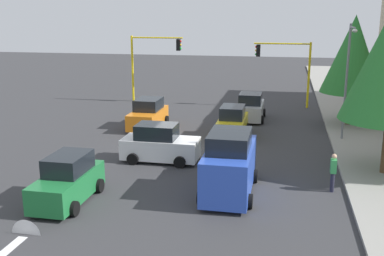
{
  "coord_description": "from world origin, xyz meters",
  "views": [
    {
      "loc": [
        24.27,
        5.69,
        7.55
      ],
      "look_at": [
        -0.61,
        0.57,
        1.2
      ],
      "focal_mm": 42.92,
      "sensor_mm": 36.0,
      "label": 1
    }
  ],
  "objects_px": {
    "traffic_signal_far_right": "(152,56)",
    "car_white": "(160,144)",
    "car_orange": "(148,115)",
    "delivery_van_blue": "(230,165)",
    "street_lamp_curbside": "(348,70)",
    "traffic_signal_far_left": "(286,61)",
    "car_green": "(68,181)",
    "tree_roadside_mid": "(353,54)",
    "car_silver": "(250,108)",
    "car_yellow": "(233,123)",
    "pedestrian_crossing": "(333,171)"
  },
  "relations": [
    {
      "from": "traffic_signal_far_right",
      "to": "car_white",
      "type": "xyz_separation_m",
      "value": [
        16.0,
        5.08,
        -3.14
      ]
    },
    {
      "from": "car_orange",
      "to": "delivery_van_blue",
      "type": "bearing_deg",
      "value": 32.99
    },
    {
      "from": "street_lamp_curbside",
      "to": "car_white",
      "type": "relative_size",
      "value": 1.75
    },
    {
      "from": "traffic_signal_far_left",
      "to": "car_green",
      "type": "xyz_separation_m",
      "value": [
        21.97,
        -8.51,
        -2.9
      ]
    },
    {
      "from": "traffic_signal_far_right",
      "to": "tree_roadside_mid",
      "type": "distance_m",
      "value": 16.83
    },
    {
      "from": "car_orange",
      "to": "car_green",
      "type": "relative_size",
      "value": 1.04
    },
    {
      "from": "street_lamp_curbside",
      "to": "traffic_signal_far_right",
      "type": "bearing_deg",
      "value": -124.88
    },
    {
      "from": "car_orange",
      "to": "street_lamp_curbside",
      "type": "bearing_deg",
      "value": 84.45
    },
    {
      "from": "car_orange",
      "to": "car_silver",
      "type": "relative_size",
      "value": 1.06
    },
    {
      "from": "car_orange",
      "to": "car_white",
      "type": "bearing_deg",
      "value": 21.66
    },
    {
      "from": "traffic_signal_far_left",
      "to": "car_yellow",
      "type": "relative_size",
      "value": 1.39
    },
    {
      "from": "tree_roadside_mid",
      "to": "traffic_signal_far_right",
      "type": "bearing_deg",
      "value": -110.91
    },
    {
      "from": "traffic_signal_far_right",
      "to": "car_white",
      "type": "relative_size",
      "value": 1.43
    },
    {
      "from": "street_lamp_curbside",
      "to": "car_silver",
      "type": "distance_m",
      "value": 8.53
    },
    {
      "from": "delivery_van_blue",
      "to": "car_silver",
      "type": "distance_m",
      "value": 14.41
    },
    {
      "from": "car_orange",
      "to": "tree_roadside_mid",
      "type": "bearing_deg",
      "value": 103.38
    },
    {
      "from": "tree_roadside_mid",
      "to": "car_orange",
      "type": "height_order",
      "value": "tree_roadside_mid"
    },
    {
      "from": "car_yellow",
      "to": "car_silver",
      "type": "distance_m",
      "value": 5.02
    },
    {
      "from": "street_lamp_curbside",
      "to": "tree_roadside_mid",
      "type": "distance_m",
      "value": 4.5
    },
    {
      "from": "car_orange",
      "to": "car_green",
      "type": "distance_m",
      "value": 12.81
    },
    {
      "from": "car_orange",
      "to": "car_yellow",
      "type": "bearing_deg",
      "value": 79.09
    },
    {
      "from": "car_yellow",
      "to": "delivery_van_blue",
      "type": "bearing_deg",
      "value": 5.95
    },
    {
      "from": "car_white",
      "to": "car_yellow",
      "type": "height_order",
      "value": "same"
    },
    {
      "from": "tree_roadside_mid",
      "to": "delivery_van_blue",
      "type": "distance_m",
      "value": 15.61
    },
    {
      "from": "traffic_signal_far_right",
      "to": "car_silver",
      "type": "height_order",
      "value": "traffic_signal_far_right"
    },
    {
      "from": "delivery_van_blue",
      "to": "car_orange",
      "type": "bearing_deg",
      "value": -147.01
    },
    {
      "from": "car_silver",
      "to": "pedestrian_crossing",
      "type": "relative_size",
      "value": 2.3
    },
    {
      "from": "traffic_signal_far_left",
      "to": "car_white",
      "type": "bearing_deg",
      "value": -21.39
    },
    {
      "from": "car_yellow",
      "to": "pedestrian_crossing",
      "type": "xyz_separation_m",
      "value": [
        8.3,
        5.35,
        0.01
      ]
    },
    {
      "from": "tree_roadside_mid",
      "to": "car_silver",
      "type": "bearing_deg",
      "value": -95.66
    },
    {
      "from": "car_white",
      "to": "delivery_van_blue",
      "type": "bearing_deg",
      "value": 48.0
    },
    {
      "from": "car_green",
      "to": "car_silver",
      "type": "distance_m",
      "value": 17.73
    },
    {
      "from": "tree_roadside_mid",
      "to": "car_orange",
      "type": "distance_m",
      "value": 14.28
    },
    {
      "from": "traffic_signal_far_right",
      "to": "street_lamp_curbside",
      "type": "bearing_deg",
      "value": 55.12
    },
    {
      "from": "street_lamp_curbside",
      "to": "car_green",
      "type": "xyz_separation_m",
      "value": [
        11.58,
        -12.06,
        -3.45
      ]
    },
    {
      "from": "traffic_signal_far_right",
      "to": "car_yellow",
      "type": "xyz_separation_m",
      "value": [
        10.3,
        8.24,
        -3.14
      ]
    },
    {
      "from": "car_white",
      "to": "car_green",
      "type": "relative_size",
      "value": 1.0
    },
    {
      "from": "street_lamp_curbside",
      "to": "car_green",
      "type": "bearing_deg",
      "value": -46.16
    },
    {
      "from": "traffic_signal_far_right",
      "to": "car_orange",
      "type": "distance_m",
      "value": 9.98
    },
    {
      "from": "car_orange",
      "to": "pedestrian_crossing",
      "type": "distance_m",
      "value": 14.66
    },
    {
      "from": "car_green",
      "to": "traffic_signal_far_right",
      "type": "bearing_deg",
      "value": -172.64
    },
    {
      "from": "street_lamp_curbside",
      "to": "car_silver",
      "type": "height_order",
      "value": "street_lamp_curbside"
    },
    {
      "from": "traffic_signal_far_left",
      "to": "street_lamp_curbside",
      "type": "height_order",
      "value": "street_lamp_curbside"
    },
    {
      "from": "car_white",
      "to": "car_yellow",
      "type": "bearing_deg",
      "value": 150.98
    },
    {
      "from": "tree_roadside_mid",
      "to": "car_white",
      "type": "distance_m",
      "value": 15.13
    },
    {
      "from": "traffic_signal_far_left",
      "to": "car_yellow",
      "type": "bearing_deg",
      "value": -16.77
    },
    {
      "from": "traffic_signal_far_right",
      "to": "car_yellow",
      "type": "bearing_deg",
      "value": 38.65
    },
    {
      "from": "traffic_signal_far_right",
      "to": "car_silver",
      "type": "distance_m",
      "value": 10.89
    },
    {
      "from": "car_orange",
      "to": "car_green",
      "type": "bearing_deg",
      "value": 2.11
    },
    {
      "from": "car_yellow",
      "to": "car_green",
      "type": "bearing_deg",
      "value": -24.83
    }
  ]
}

